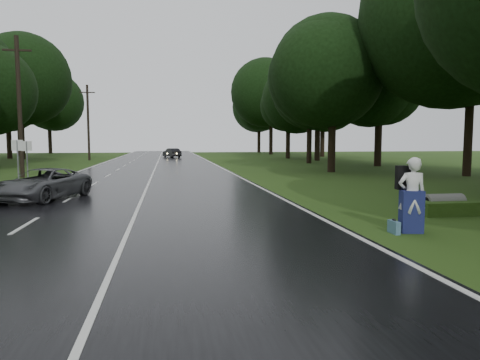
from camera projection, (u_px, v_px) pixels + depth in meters
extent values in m
plane|color=#284414|center=(126.00, 238.00, 11.09)|extent=(160.00, 160.00, 0.00)
cube|color=black|center=(152.00, 175.00, 30.73)|extent=(12.00, 140.00, 0.04)
cube|color=silver|center=(152.00, 175.00, 30.73)|extent=(0.12, 140.00, 0.01)
imported|color=#47494C|center=(43.00, 184.00, 18.06)|extent=(3.57, 5.05, 1.28)
imported|color=black|center=(172.00, 153.00, 62.17)|extent=(2.71, 4.15, 1.29)
imported|color=silver|center=(412.00, 195.00, 11.69)|extent=(0.82, 0.62, 2.04)
cube|color=navy|center=(411.00, 212.00, 11.73)|extent=(0.63, 0.48, 1.14)
cube|color=black|center=(405.00, 178.00, 11.93)|extent=(0.50, 0.32, 0.65)
cube|color=#47708C|center=(394.00, 227.00, 11.64)|extent=(0.14, 0.48, 0.34)
cylinder|color=slate|center=(443.00, 213.00, 14.97)|extent=(1.32, 0.66, 0.66)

